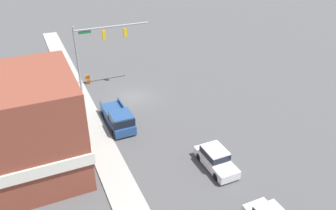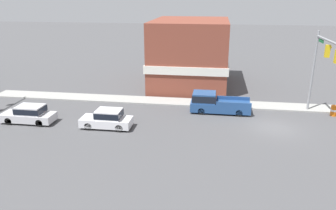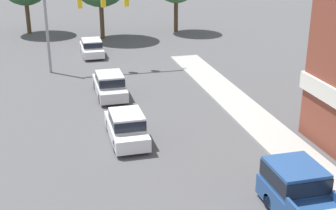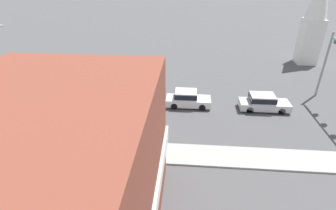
# 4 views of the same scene
# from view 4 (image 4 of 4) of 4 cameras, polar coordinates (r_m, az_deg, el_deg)

# --- Properties ---
(ground_plane) EXTENTS (200.00, 200.00, 0.00)m
(ground_plane) POSITION_cam_4_polar(r_m,az_deg,el_deg) (28.47, -26.24, -1.02)
(ground_plane) COLOR #4C4C4F
(sidewalk_curb) EXTENTS (2.40, 60.00, 0.14)m
(sidewalk_curb) POSITION_cam_4_polar(r_m,az_deg,el_deg) (24.49, -32.53, -7.28)
(sidewalk_curb) COLOR #9E9E99
(sidewalk_curb) RESTS_ON ground
(car_lead) EXTENTS (1.77, 4.39, 1.64)m
(car_lead) POSITION_cam_4_polar(r_m,az_deg,el_deg) (26.00, 4.21, 1.44)
(car_lead) COLOR black
(car_lead) RESTS_ON ground
(car_second_ahead) EXTENTS (1.81, 4.73, 1.60)m
(car_second_ahead) POSITION_cam_4_polar(r_m,az_deg,el_deg) (26.90, 20.03, 0.61)
(car_second_ahead) COLOR black
(car_second_ahead) RESTS_ON ground
(pickup_truck_parked) EXTENTS (2.04, 5.75, 1.95)m
(pickup_truck_parked) POSITION_cam_4_polar(r_m,az_deg,el_deg) (23.12, -19.11, -3.47)
(pickup_truck_parked) COLOR black
(pickup_truck_parked) RESTS_ON ground
(corner_brick_building) EXTENTS (12.23, 9.34, 8.06)m
(corner_brick_building) POSITION_cam_4_polar(r_m,az_deg,el_deg) (12.92, -24.51, -16.21)
(corner_brick_building) COLOR brown
(corner_brick_building) RESTS_ON ground
(church_steeple) EXTENTS (2.81, 2.81, 13.76)m
(church_steeple) POSITION_cam_4_polar(r_m,az_deg,el_deg) (41.90, 29.67, 17.38)
(church_steeple) COLOR white
(church_steeple) RESTS_ON ground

